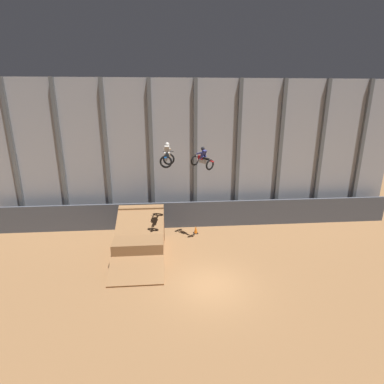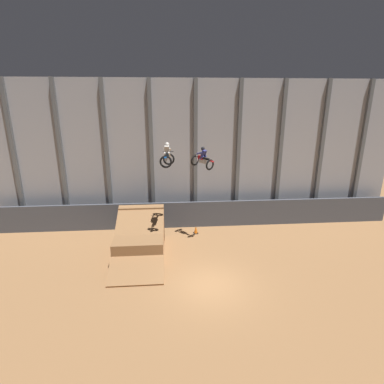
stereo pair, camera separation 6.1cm
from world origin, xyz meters
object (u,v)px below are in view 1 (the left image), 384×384
Objects in this scene: rider_bike_right_air at (203,159)px; dirt_ramp at (140,239)px; rider_bike_left_air at (167,157)px; traffic_cone_near_ramp at (196,230)px.

dirt_ramp is at bearing 159.59° from rider_bike_right_air.
traffic_cone_near_ramp is at bearing 63.96° from rider_bike_left_air.
traffic_cone_near_ramp is (2.01, 3.07, -6.19)m from rider_bike_left_air.
rider_bike_left_air reaches higher than rider_bike_right_air.
dirt_ramp is 3.35× the size of rider_bike_left_air.
rider_bike_left_air is 1.07× the size of rider_bike_right_air.
dirt_ramp is at bearing -147.05° from traffic_cone_near_ramp.
rider_bike_left_air reaches higher than dirt_ramp.
rider_bike_left_air is at bearing -179.00° from rider_bike_right_air.
rider_bike_left_air is at bearing -123.22° from traffic_cone_near_ramp.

